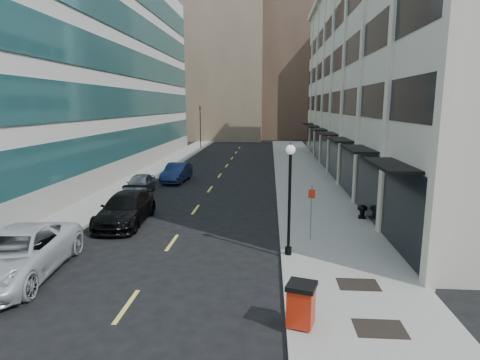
# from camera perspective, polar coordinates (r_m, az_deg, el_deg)

# --- Properties ---
(ground) EXTENTS (160.00, 160.00, 0.00)m
(ground) POSITION_cam_1_polar(r_m,az_deg,el_deg) (12.21, -19.19, -21.03)
(ground) COLOR black
(ground) RESTS_ON ground
(sidewalk_right) EXTENTS (5.00, 80.00, 0.15)m
(sidewalk_right) POSITION_cam_1_polar(r_m,az_deg,el_deg) (30.27, 9.89, -1.38)
(sidewalk_right) COLOR gray
(sidewalk_right) RESTS_ON ground
(sidewalk_left) EXTENTS (3.00, 80.00, 0.15)m
(sidewalk_left) POSITION_cam_1_polar(r_m,az_deg,el_deg) (32.05, -15.87, -0.97)
(sidewalk_left) COLOR gray
(sidewalk_left) RESTS_ON ground
(building_right) EXTENTS (15.30, 46.50, 18.25)m
(building_right) POSITION_cam_1_polar(r_m,az_deg,el_deg) (38.64, 23.76, 13.77)
(building_right) COLOR #BCB59F
(building_right) RESTS_ON ground
(building_left) EXTENTS (16.14, 46.00, 20.00)m
(building_left) POSITION_cam_1_polar(r_m,az_deg,el_deg) (41.95, -25.82, 14.66)
(building_left) COLOR beige
(building_left) RESTS_ON ground
(skyline_tan_near) EXTENTS (14.00, 18.00, 28.00)m
(skyline_tan_near) POSITION_cam_1_polar(r_m,az_deg,el_deg) (78.31, -2.10, 16.27)
(skyline_tan_near) COLOR #7E6E52
(skyline_tan_near) RESTS_ON ground
(skyline_brown) EXTENTS (12.00, 16.00, 34.00)m
(skyline_brown) POSITION_cam_1_polar(r_m,az_deg,el_deg) (82.25, 6.98, 18.04)
(skyline_brown) COLOR brown
(skyline_brown) RESTS_ON ground
(skyline_tan_far) EXTENTS (12.00, 14.00, 22.00)m
(skyline_tan_far) POSITION_cam_1_polar(r_m,az_deg,el_deg) (89.52, -7.92, 13.55)
(skyline_tan_far) COLOR #7E6E52
(skyline_tan_far) RESTS_ON ground
(skyline_stone) EXTENTS (10.00, 14.00, 20.00)m
(skyline_stone) POSITION_cam_1_polar(r_m,az_deg,el_deg) (76.77, 14.75, 13.06)
(skyline_stone) COLOR #BCB59F
(skyline_stone) RESTS_ON ground
(grate_mid) EXTENTS (1.40, 1.00, 0.01)m
(grate_mid) POSITION_cam_1_polar(r_m,az_deg,el_deg) (12.54, 19.27, -19.32)
(grate_mid) COLOR black
(grate_mid) RESTS_ON sidewalk_right
(grate_far) EXTENTS (1.40, 1.00, 0.01)m
(grate_far) POSITION_cam_1_polar(r_m,az_deg,el_deg) (14.96, 16.46, -14.06)
(grate_far) COLOR black
(grate_far) RESTS_ON sidewalk_right
(road_centerline) EXTENTS (0.15, 68.20, 0.01)m
(road_centerline) POSITION_cam_1_polar(r_m,az_deg,el_deg) (27.57, -5.21, -2.59)
(road_centerline) COLOR #D8CC4C
(road_centerline) RESTS_ON ground
(traffic_signal) EXTENTS (0.66, 0.66, 6.98)m
(traffic_signal) POSITION_cam_1_polar(r_m,az_deg,el_deg) (58.33, -5.71, 10.02)
(traffic_signal) COLOR black
(traffic_signal) RESTS_ON ground
(car_white_van) EXTENTS (3.54, 6.66, 1.78)m
(car_white_van) POSITION_cam_1_polar(r_m,az_deg,el_deg) (17.08, -29.32, -9.23)
(car_white_van) COLOR silver
(car_white_van) RESTS_ON ground
(car_black_pickup) EXTENTS (2.47, 5.65, 1.62)m
(car_black_pickup) POSITION_cam_1_polar(r_m,az_deg,el_deg) (22.40, -15.95, -3.96)
(car_black_pickup) COLOR black
(car_black_pickup) RESTS_ON ground
(car_silver_sedan) EXTENTS (1.91, 4.22, 1.41)m
(car_silver_sedan) POSITION_cam_1_polar(r_m,az_deg,el_deg) (29.70, -14.03, -0.54)
(car_silver_sedan) COLOR gray
(car_silver_sedan) RESTS_ON ground
(car_blue_sedan) EXTENTS (1.85, 4.68, 1.52)m
(car_blue_sedan) POSITION_cam_1_polar(r_m,az_deg,el_deg) (33.72, -8.97, 1.05)
(car_blue_sedan) COLOR #132149
(car_blue_sedan) RESTS_ON ground
(trash_bin) EXTENTS (0.97, 0.98, 1.27)m
(trash_bin) POSITION_cam_1_polar(r_m,az_deg,el_deg) (11.85, 8.68, -16.93)
(trash_bin) COLOR #A41E0A
(trash_bin) RESTS_ON sidewalk_right
(lamppost) EXTENTS (0.39, 0.39, 4.69)m
(lamppost) POSITION_cam_1_polar(r_m,az_deg,el_deg) (16.35, 7.08, -1.40)
(lamppost) COLOR black
(lamppost) RESTS_ON sidewalk_right
(sign_post) EXTENTS (0.29, 0.14, 2.54)m
(sign_post) POSITION_cam_1_polar(r_m,az_deg,el_deg) (18.59, 10.11, -3.60)
(sign_post) COLOR slate
(sign_post) RESTS_ON sidewalk_right
(urn_planter) EXTENTS (0.54, 0.54, 0.75)m
(urn_planter) POSITION_cam_1_polar(r_m,az_deg,el_deg) (23.07, 17.00, -4.11)
(urn_planter) COLOR black
(urn_planter) RESTS_ON sidewalk_right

